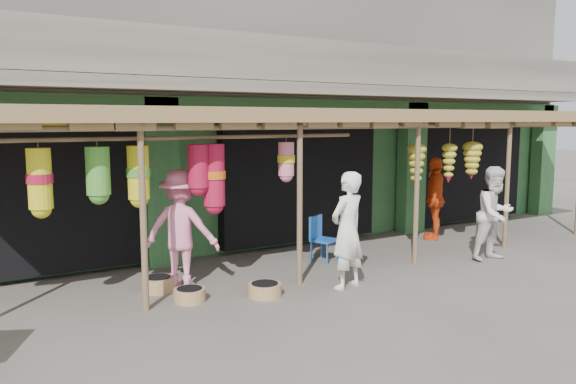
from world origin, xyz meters
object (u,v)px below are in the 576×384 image
person_front (347,230)px  person_vendor (435,198)px  blue_chair (321,236)px  person_shopper (181,229)px  person_right (495,214)px

person_front → person_vendor: (3.85, 1.93, -0.01)m
blue_chair → person_front: 1.79m
person_shopper → person_right: bearing=-152.7°
person_shopper → person_vendor: bearing=-133.6°
person_vendor → person_shopper: bearing=-36.3°
person_vendor → person_shopper: size_ratio=0.97×
person_vendor → person_right: bearing=36.2°
person_front → person_right: size_ratio=1.04×
person_right → person_vendor: size_ratio=0.97×
person_front → person_vendor: bearing=-168.1°
person_right → person_shopper: person_shopper is taller
person_right → blue_chair: bearing=152.6°
blue_chair → person_vendor: bearing=-17.6°
person_front → person_vendor: person_front is taller
person_right → person_vendor: 1.98m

